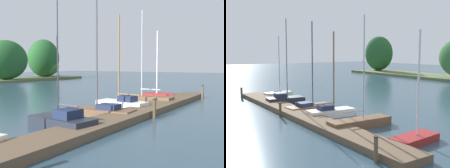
% 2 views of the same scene
% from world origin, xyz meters
% --- Properties ---
extents(dock_pier, '(21.94, 1.80, 0.35)m').
position_xyz_m(dock_pier, '(0.00, 11.18, 0.17)').
color(dock_pier, brown).
rests_on(dock_pier, ground).
extents(sailboat_1, '(1.68, 3.37, 7.32)m').
position_xyz_m(sailboat_1, '(-5.02, 12.46, 0.39)').
color(sailboat_1, '#232833').
rests_on(sailboat_1, ground).
extents(sailboat_2, '(1.59, 4.03, 6.81)m').
position_xyz_m(sailboat_2, '(-1.27, 12.91, 0.32)').
color(sailboat_2, brown).
rests_on(sailboat_2, ground).
extents(sailboat_3, '(1.46, 3.58, 5.92)m').
position_xyz_m(sailboat_3, '(1.45, 13.11, 0.39)').
color(sailboat_3, white).
rests_on(sailboat_3, ground).
extents(sailboat_4, '(1.18, 4.35, 6.71)m').
position_xyz_m(sailboat_4, '(4.82, 13.14, 0.32)').
color(sailboat_4, brown).
rests_on(sailboat_4, ground).
extents(sailboat_5, '(1.48, 3.03, 5.65)m').
position_xyz_m(sailboat_5, '(8.68, 13.58, 0.31)').
color(sailboat_5, maroon).
rests_on(sailboat_5, ground).
extents(mooring_piling_1, '(0.20, 0.20, 1.04)m').
position_xyz_m(mooring_piling_1, '(-0.40, 10.04, 0.53)').
color(mooring_piling_1, '#4C3D28').
rests_on(mooring_piling_1, ground).
extents(mooring_piling_2, '(0.21, 0.21, 1.12)m').
position_xyz_m(mooring_piling_2, '(9.65, 10.07, 0.57)').
color(mooring_piling_2, brown).
rests_on(mooring_piling_2, ground).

